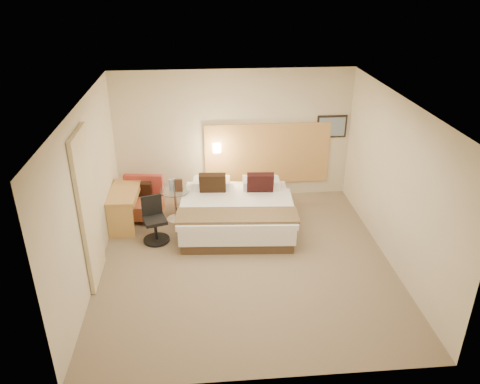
{
  "coord_description": "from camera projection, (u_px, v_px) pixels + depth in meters",
  "views": [
    {
      "loc": [
        -0.65,
        -6.53,
        4.47
      ],
      "look_at": [
        -0.05,
        0.45,
        1.07
      ],
      "focal_mm": 35.0,
      "sensor_mm": 36.0,
      "label": 1
    }
  ],
  "objects": [
    {
      "name": "headboard_panel",
      "position": [
        267.0,
        154.0,
        9.71
      ],
      "size": [
        2.6,
        0.04,
        1.3
      ],
      "primitive_type": "cube",
      "color": "tan",
      "rests_on": "wall_back"
    },
    {
      "name": "wall_right",
      "position": [
        396.0,
        183.0,
        7.45
      ],
      "size": [
        0.02,
        5.0,
        2.7
      ],
      "primitive_type": "cube",
      "color": "beige",
      "rests_on": "floor"
    },
    {
      "name": "bottle_b",
      "position": [
        175.0,
        184.0,
        8.86
      ],
      "size": [
        0.07,
        0.07,
        0.23
      ],
      "primitive_type": "cylinder",
      "rotation": [
        0.0,
        0.0,
        -0.06
      ],
      "color": "#8CB4D8",
      "rests_on": "side_table"
    },
    {
      "name": "desk",
      "position": [
        125.0,
        198.0,
        8.75
      ],
      "size": [
        0.56,
        1.15,
        0.71
      ],
      "color": "#BA8B49",
      "rests_on": "floor"
    },
    {
      "name": "desk_chair",
      "position": [
        155.0,
        223.0,
        8.31
      ],
      "size": [
        0.59,
        0.59,
        0.83
      ],
      "color": "black",
      "rests_on": "floor"
    },
    {
      "name": "wall_back",
      "position": [
        234.0,
        136.0,
        9.52
      ],
      "size": [
        4.8,
        0.02,
        2.7
      ],
      "primitive_type": "cube",
      "color": "beige",
      "rests_on": "floor"
    },
    {
      "name": "wall_front",
      "position": [
        268.0,
        288.0,
        5.02
      ],
      "size": [
        4.8,
        0.02,
        2.7
      ],
      "primitive_type": "cube",
      "color": "beige",
      "rests_on": "floor"
    },
    {
      "name": "curtain",
      "position": [
        88.0,
        210.0,
        6.91
      ],
      "size": [
        0.06,
        0.9,
        2.42
      ],
      "primitive_type": "cube",
      "color": "beige",
      "rests_on": "wall_left"
    },
    {
      "name": "art_canvas",
      "position": [
        332.0,
        127.0,
        9.56
      ],
      "size": [
        0.54,
        0.01,
        0.39
      ],
      "primitive_type": "cube",
      "color": "#748BA0",
      "rests_on": "wall_back"
    },
    {
      "name": "menu_folder",
      "position": [
        179.0,
        185.0,
        8.78
      ],
      "size": [
        0.15,
        0.06,
        0.25
      ],
      "primitive_type": "cube",
      "rotation": [
        0.0,
        0.0,
        -0.06
      ],
      "color": "#3C2418",
      "rests_on": "side_table"
    },
    {
      "name": "floor",
      "position": [
        245.0,
        261.0,
        7.86
      ],
      "size": [
        4.8,
        5.0,
        0.02
      ],
      "primitive_type": "cube",
      "color": "#796751",
      "rests_on": "ground"
    },
    {
      "name": "art_frame",
      "position": [
        332.0,
        126.0,
        9.58
      ],
      "size": [
        0.62,
        0.03,
        0.47
      ],
      "primitive_type": "cube",
      "color": "black",
      "rests_on": "wall_back"
    },
    {
      "name": "lounge_chair",
      "position": [
        142.0,
        202.0,
        9.11
      ],
      "size": [
        0.84,
        0.76,
        0.8
      ],
      "color": "tan",
      "rests_on": "floor"
    },
    {
      "name": "wall_left",
      "position": [
        87.0,
        194.0,
        7.08
      ],
      "size": [
        0.02,
        5.0,
        2.7
      ],
      "primitive_type": "cube",
      "color": "beige",
      "rests_on": "floor"
    },
    {
      "name": "bottle_a",
      "position": [
        171.0,
        185.0,
        8.83
      ],
      "size": [
        0.07,
        0.07,
        0.23
      ],
      "primitive_type": "cylinder",
      "rotation": [
        0.0,
        0.0,
        -0.06
      ],
      "color": "#8BABD8",
      "rests_on": "side_table"
    },
    {
      "name": "ceiling",
      "position": [
        246.0,
        103.0,
        6.67
      ],
      "size": [
        4.8,
        5.0,
        0.02
      ],
      "primitive_type": "cube",
      "color": "silver",
      "rests_on": "floor"
    },
    {
      "name": "lamp_arm",
      "position": [
        217.0,
        147.0,
        9.49
      ],
      "size": [
        0.02,
        0.12,
        0.02
      ],
      "primitive_type": "cylinder",
      "rotation": [
        1.57,
        0.0,
        0.0
      ],
      "color": "silver",
      "rests_on": "wall_back"
    },
    {
      "name": "side_table",
      "position": [
        176.0,
        203.0,
        8.99
      ],
      "size": [
        0.6,
        0.6,
        0.63
      ],
      "color": "silver",
      "rests_on": "floor"
    },
    {
      "name": "bed",
      "position": [
        237.0,
        211.0,
        8.76
      ],
      "size": [
        2.18,
        2.13,
        1.01
      ],
      "color": "#493624",
      "rests_on": "floor"
    },
    {
      "name": "lamp_shade",
      "position": [
        217.0,
        148.0,
        9.44
      ],
      "size": [
        0.15,
        0.15,
        0.15
      ],
      "primitive_type": "cube",
      "color": "#F6E5C0",
      "rests_on": "wall_back"
    }
  ]
}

